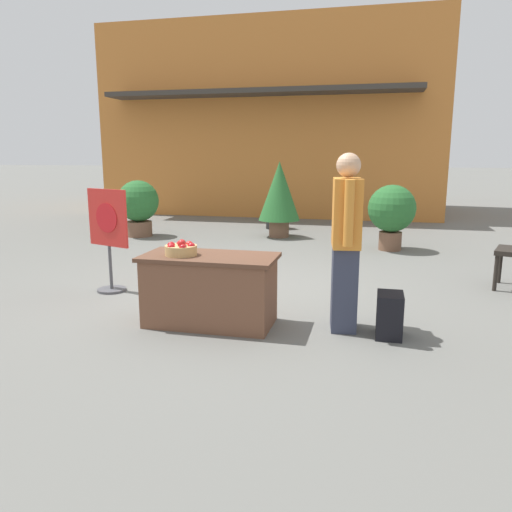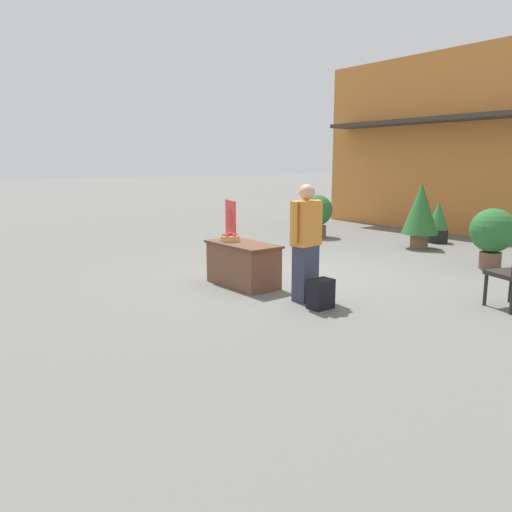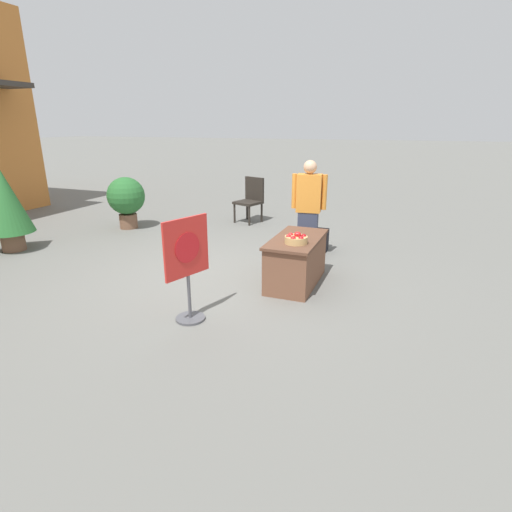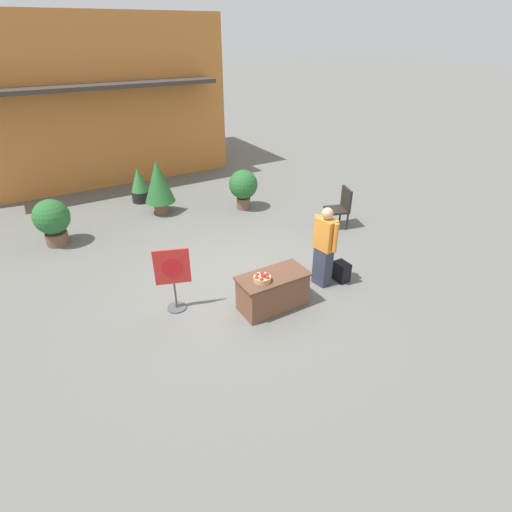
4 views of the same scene
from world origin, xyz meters
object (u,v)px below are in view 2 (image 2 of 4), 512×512
Objects in this scene: poster_board at (231,229)px; potted_plant_near_right at (421,211)px; display_table at (243,264)px; person_visitor at (306,242)px; potted_plant_far_left at (317,213)px; apple_basket at (230,237)px; potted_plant_far_right at (438,222)px; potted_plant_near_left at (492,233)px; backpack at (321,294)px.

potted_plant_near_right reaches higher than poster_board.
potted_plant_near_right is at bearing 93.41° from display_table.
person_visitor reaches higher than potted_plant_far_left.
poster_board reaches higher than apple_basket.
poster_board is (-2.93, 0.72, -0.16)m from person_visitor.
potted_plant_far_right is 0.91× the size of potted_plant_near_left.
poster_board is 0.83× the size of potted_plant_near_right.
display_table is 5.50m from potted_plant_near_right.
apple_basket is 0.75× the size of backpack.
potted_plant_near_left is (2.47, -2.10, 0.18)m from potted_plant_far_right.
potted_plant_near_left is (3.49, 3.64, -0.02)m from poster_board.
potted_plant_far_left is at bearing -139.41° from poster_board.
person_visitor is 1.10× the size of potted_plant_near_right.
display_table is 5.85m from potted_plant_far_left.
potted_plant_far_left is (-3.20, 4.89, 0.31)m from display_table.
poster_board is (-1.61, 0.89, 0.36)m from display_table.
apple_basket reaches higher than display_table.
backpack is 0.40× the size of potted_plant_far_right.
person_visitor is at bearing -72.70° from potted_plant_near_right.
potted_plant_near_right is (1.28, 4.57, 0.19)m from poster_board.
display_table is at bearing -178.49° from backpack.
potted_plant_far_right is 3.24m from potted_plant_near_left.
potted_plant_near_right reaches higher than potted_plant_far_left.
backpack is at bearing -91.55° from potted_plant_near_left.
backpack is 0.27× the size of potted_plant_near_right.
person_visitor is at bearing 95.13° from poster_board.
apple_basket is 0.27× the size of potted_plant_near_left.
backpack is at bearing -44.34° from potted_plant_far_left.
person_visitor is 6.55m from potted_plant_far_left.
apple_basket is at bearing -87.35° from potted_plant_far_right.
potted_plant_near_right is at bearing 90.55° from apple_basket.
person_visitor reaches higher than poster_board.
poster_board reaches higher than potted_plant_far_right.
potted_plant_near_left is (1.88, 4.53, 0.34)m from display_table.
backpack is 0.33× the size of poster_board.
potted_plant_near_left is at bearing -40.43° from potted_plant_far_right.
potted_plant_far_left reaches higher than display_table.
potted_plant_far_right is (-0.58, 6.63, 0.17)m from display_table.
potted_plant_far_right is at bearing 33.53° from potted_plant_far_left.
display_table is at bearing 13.15° from apple_basket.
person_visitor is at bearing -97.30° from potted_plant_near_left.
potted_plant_near_right is at bearing 111.09° from backpack.
display_table is at bearing -56.84° from potted_plant_far_left.
display_table is 0.78× the size of person_visitor.
potted_plant_far_left is 2.94m from potted_plant_near_right.
potted_plant_far_right is (1.03, 5.74, -0.19)m from poster_board.
potted_plant_near_left is at bearing 88.45° from backpack.
potted_plant_near_right is (-1.65, 5.30, 0.03)m from person_visitor.
potted_plant_far_left is at bearing -168.86° from potted_plant_near_right.
poster_board is (-3.37, 0.84, 0.51)m from backpack.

